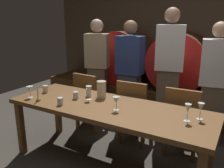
% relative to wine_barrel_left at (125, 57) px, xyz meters
% --- Properties ---
extents(back_wall, '(5.75, 0.24, 2.42)m').
position_rel_wine_barrel_left_xyz_m(back_wall, '(1.06, 0.55, 0.27)').
color(back_wall, brown).
rests_on(back_wall, ground).
extents(barrel_shelf, '(5.18, 0.90, 0.46)m').
position_rel_wine_barrel_left_xyz_m(barrel_shelf, '(1.06, 0.00, -0.71)').
color(barrel_shelf, brown).
rests_on(barrel_shelf, ground).
extents(wine_barrel_left, '(0.98, 0.76, 0.98)m').
position_rel_wine_barrel_left_xyz_m(wine_barrel_left, '(0.00, 0.00, 0.00)').
color(wine_barrel_left, '#513319').
rests_on(wine_barrel_left, barrel_shelf).
extents(wine_barrel_center, '(0.98, 0.76, 0.98)m').
position_rel_wine_barrel_left_xyz_m(wine_barrel_center, '(1.05, 0.00, 0.00)').
color(wine_barrel_center, '#513319').
rests_on(wine_barrel_center, barrel_shelf).
extents(dining_table, '(2.29, 0.79, 0.72)m').
position_rel_wine_barrel_left_xyz_m(dining_table, '(0.77, -1.91, -0.29)').
color(dining_table, brown).
rests_on(dining_table, ground).
extents(chair_left, '(0.42, 0.42, 0.88)m').
position_rel_wine_barrel_left_xyz_m(chair_left, '(0.06, -1.26, -0.45)').
color(chair_left, brown).
rests_on(chair_left, ground).
extents(chair_center, '(0.41, 0.41, 0.88)m').
position_rel_wine_barrel_left_xyz_m(chair_center, '(0.81, -1.31, -0.45)').
color(chair_center, brown).
rests_on(chair_center, ground).
extents(chair_right, '(0.41, 0.41, 0.88)m').
position_rel_wine_barrel_left_xyz_m(chair_right, '(1.44, -1.29, -0.45)').
color(chair_right, brown).
rests_on(chair_right, ground).
extents(guest_far_left, '(0.43, 0.34, 1.64)m').
position_rel_wine_barrel_left_xyz_m(guest_far_left, '(-0.17, -0.69, -0.10)').
color(guest_far_left, brown).
rests_on(guest_far_left, ground).
extents(guest_center_left, '(0.38, 0.25, 1.62)m').
position_rel_wine_barrel_left_xyz_m(guest_center_left, '(0.53, -0.88, -0.11)').
color(guest_center_left, '#33384C').
rests_on(guest_center_left, ground).
extents(guest_center_right, '(0.42, 0.32, 1.79)m').
position_rel_wine_barrel_left_xyz_m(guest_center_right, '(1.08, -0.77, -0.02)').
color(guest_center_right, brown).
rests_on(guest_center_right, ground).
extents(guest_far_right, '(0.41, 0.30, 1.61)m').
position_rel_wine_barrel_left_xyz_m(guest_far_right, '(1.69, -0.77, -0.12)').
color(guest_far_right, brown).
rests_on(guest_far_right, ground).
extents(candle_center, '(0.05, 0.05, 0.21)m').
position_rel_wine_barrel_left_xyz_m(candle_center, '(-0.02, -2.17, -0.16)').
color(candle_center, olive).
rests_on(candle_center, dining_table).
extents(pitcher, '(0.11, 0.11, 0.20)m').
position_rel_wine_barrel_left_xyz_m(pitcher, '(0.55, -1.70, -0.11)').
color(pitcher, beige).
rests_on(pitcher, dining_table).
extents(wine_glass_far_left, '(0.08, 0.08, 0.14)m').
position_rel_wine_barrel_left_xyz_m(wine_glass_far_left, '(-0.19, -2.14, -0.11)').
color(wine_glass_far_left, silver).
rests_on(wine_glass_far_left, dining_table).
extents(wine_glass_left, '(0.07, 0.07, 0.17)m').
position_rel_wine_barrel_left_xyz_m(wine_glass_left, '(0.47, -1.85, -0.09)').
color(wine_glass_left, silver).
rests_on(wine_glass_left, dining_table).
extents(wine_glass_center, '(0.07, 0.07, 0.15)m').
position_rel_wine_barrel_left_xyz_m(wine_glass_center, '(0.91, -1.98, -0.11)').
color(wine_glass_center, silver).
rests_on(wine_glass_center, dining_table).
extents(wine_glass_right, '(0.06, 0.06, 0.17)m').
position_rel_wine_barrel_left_xyz_m(wine_glass_right, '(1.61, -1.89, -0.09)').
color(wine_glass_right, silver).
rests_on(wine_glass_right, dining_table).
extents(wine_glass_far_right, '(0.06, 0.06, 0.17)m').
position_rel_wine_barrel_left_xyz_m(wine_glass_far_right, '(1.71, -1.78, -0.10)').
color(wine_glass_far_right, silver).
rests_on(wine_glass_far_right, dining_table).
extents(cup_far_left, '(0.07, 0.07, 0.09)m').
position_rel_wine_barrel_left_xyz_m(cup_far_left, '(-0.18, -1.89, -0.17)').
color(cup_far_left, beige).
rests_on(cup_far_left, dining_table).
extents(cup_center_left, '(0.06, 0.06, 0.09)m').
position_rel_wine_barrel_left_xyz_m(cup_center_left, '(0.29, -2.15, -0.17)').
color(cup_center_left, silver).
rests_on(cup_center_left, dining_table).
extents(cup_center_right, '(0.06, 0.06, 0.09)m').
position_rel_wine_barrel_left_xyz_m(cup_center_right, '(0.31, -1.90, -0.17)').
color(cup_center_right, silver).
rests_on(cup_center_right, dining_table).
extents(cup_far_right, '(0.06, 0.06, 0.10)m').
position_rel_wine_barrel_left_xyz_m(cup_far_right, '(0.39, -1.74, -0.17)').
color(cup_far_right, white).
rests_on(cup_far_right, dining_table).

